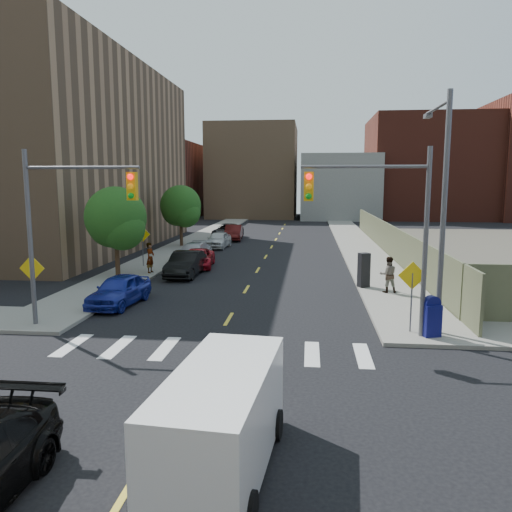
% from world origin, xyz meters
% --- Properties ---
extents(ground, '(160.00, 160.00, 0.00)m').
position_xyz_m(ground, '(0.00, 0.00, 0.00)').
color(ground, black).
rests_on(ground, ground).
extents(sidewalk_nw, '(3.50, 73.00, 0.15)m').
position_xyz_m(sidewalk_nw, '(-7.75, 41.50, 0.07)').
color(sidewalk_nw, gray).
rests_on(sidewalk_nw, ground).
extents(sidewalk_ne, '(3.50, 73.00, 0.15)m').
position_xyz_m(sidewalk_ne, '(7.75, 41.50, 0.07)').
color(sidewalk_ne, gray).
rests_on(sidewalk_ne, ground).
extents(fence_north, '(0.12, 44.00, 2.50)m').
position_xyz_m(fence_north, '(9.60, 28.00, 1.25)').
color(fence_north, '#5B6043').
rests_on(fence_north, ground).
extents(building_nw, '(22.00, 30.00, 16.00)m').
position_xyz_m(building_nw, '(-22.00, 30.00, 8.00)').
color(building_nw, '#8C6B4C').
rests_on(building_nw, ground).
extents(bg_bldg_west, '(14.00, 18.00, 12.00)m').
position_xyz_m(bg_bldg_west, '(-22.00, 70.00, 6.00)').
color(bg_bldg_west, '#592319').
rests_on(bg_bldg_west, ground).
extents(bg_bldg_midwest, '(14.00, 16.00, 15.00)m').
position_xyz_m(bg_bldg_midwest, '(-6.00, 72.00, 7.50)').
color(bg_bldg_midwest, '#8C6B4C').
rests_on(bg_bldg_midwest, ground).
extents(bg_bldg_center, '(12.00, 16.00, 10.00)m').
position_xyz_m(bg_bldg_center, '(8.00, 70.00, 5.00)').
color(bg_bldg_center, gray).
rests_on(bg_bldg_center, ground).
extents(bg_bldg_east, '(18.00, 18.00, 16.00)m').
position_xyz_m(bg_bldg_east, '(22.00, 72.00, 8.00)').
color(bg_bldg_east, '#592319').
rests_on(bg_bldg_east, ground).
extents(signal_nw, '(4.59, 0.30, 7.00)m').
position_xyz_m(signal_nw, '(-5.98, 6.00, 4.53)').
color(signal_nw, '#59595E').
rests_on(signal_nw, ground).
extents(signal_ne, '(4.59, 0.30, 7.00)m').
position_xyz_m(signal_ne, '(5.98, 6.00, 4.53)').
color(signal_ne, '#59595E').
rests_on(signal_ne, ground).
extents(streetlight_ne, '(0.25, 3.70, 9.00)m').
position_xyz_m(streetlight_ne, '(8.20, 6.90, 5.22)').
color(streetlight_ne, '#59595E').
rests_on(streetlight_ne, ground).
extents(warn_sign_nw, '(1.06, 0.06, 2.83)m').
position_xyz_m(warn_sign_nw, '(-7.80, 6.50, 1.99)').
color(warn_sign_nw, '#59595E').
rests_on(warn_sign_nw, ground).
extents(warn_sign_ne, '(1.06, 0.06, 2.83)m').
position_xyz_m(warn_sign_ne, '(7.20, 6.50, 1.99)').
color(warn_sign_ne, '#59595E').
rests_on(warn_sign_ne, ground).
extents(warn_sign_midwest, '(1.06, 0.06, 2.83)m').
position_xyz_m(warn_sign_midwest, '(-7.80, 20.00, 1.99)').
color(warn_sign_midwest, '#59595E').
rests_on(warn_sign_midwest, ground).
extents(tree_west_near, '(3.66, 3.64, 5.52)m').
position_xyz_m(tree_west_near, '(-8.00, 16.05, 3.48)').
color(tree_west_near, '#332114').
rests_on(tree_west_near, ground).
extents(tree_west_far, '(3.66, 3.64, 5.52)m').
position_xyz_m(tree_west_far, '(-8.00, 31.05, 3.48)').
color(tree_west_far, '#332114').
rests_on(tree_west_far, ground).
extents(parked_car_blue, '(2.13, 4.42, 1.46)m').
position_xyz_m(parked_car_blue, '(-5.50, 9.83, 0.73)').
color(parked_car_blue, navy).
rests_on(parked_car_blue, ground).
extents(parked_car_black, '(1.70, 4.65, 1.52)m').
position_xyz_m(parked_car_black, '(-4.20, 17.39, 0.76)').
color(parked_car_black, black).
rests_on(parked_car_black, ground).
extents(parked_car_red, '(2.55, 4.73, 1.26)m').
position_xyz_m(parked_car_red, '(-4.20, 20.58, 0.63)').
color(parked_car_red, '#AB111D').
rests_on(parked_car_red, ground).
extents(parked_car_silver, '(2.43, 4.95, 1.39)m').
position_xyz_m(parked_car_silver, '(-4.99, 22.74, 0.69)').
color(parked_car_silver, '#A8AAB0').
rests_on(parked_car_silver, ground).
extents(parked_car_white, '(1.99, 4.34, 1.44)m').
position_xyz_m(parked_car_white, '(-4.62, 30.83, 0.72)').
color(parked_car_white, silver).
rests_on(parked_car_white, ground).
extents(parked_car_maroon, '(1.96, 4.72, 1.52)m').
position_xyz_m(parked_car_maroon, '(-4.20, 36.94, 0.76)').
color(parked_car_maroon, '#430E0D').
rests_on(parked_car_maroon, ground).
extents(parked_car_grey, '(2.77, 5.61, 1.53)m').
position_xyz_m(parked_car_grey, '(-4.99, 38.24, 0.77)').
color(parked_car_grey, black).
rests_on(parked_car_grey, ground).
extents(cargo_van, '(2.27, 4.81, 2.14)m').
position_xyz_m(cargo_van, '(1.68, -3.02, 1.13)').
color(cargo_van, white).
rests_on(cargo_van, ground).
extents(mailbox, '(0.74, 0.65, 1.52)m').
position_xyz_m(mailbox, '(7.83, 6.00, 0.89)').
color(mailbox, '#0F125A').
rests_on(mailbox, sidewalk_ne).
extents(payphone, '(0.68, 0.63, 1.85)m').
position_xyz_m(payphone, '(6.30, 14.59, 1.07)').
color(payphone, black).
rests_on(payphone, sidewalk_ne).
extents(pedestrian_west, '(0.56, 0.76, 1.90)m').
position_xyz_m(pedestrian_west, '(-6.50, 17.56, 1.10)').
color(pedestrian_west, gray).
rests_on(pedestrian_west, sidewalk_nw).
extents(pedestrian_east, '(0.95, 0.76, 1.85)m').
position_xyz_m(pedestrian_east, '(7.39, 13.34, 1.08)').
color(pedestrian_east, gray).
rests_on(pedestrian_east, sidewalk_ne).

